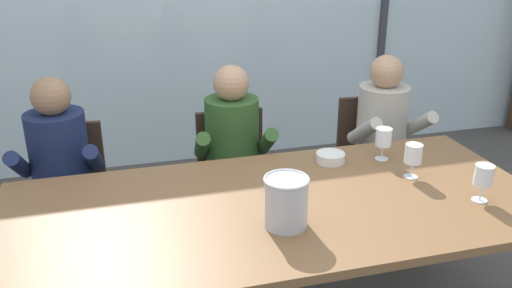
% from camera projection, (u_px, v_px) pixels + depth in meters
% --- Properties ---
extents(ground, '(14.00, 14.00, 0.00)m').
position_uv_depth(ground, '(231.00, 237.00, 3.59)').
color(ground, '#4C4742').
extents(window_glass_panel, '(7.64, 0.03, 2.60)m').
position_uv_depth(window_glass_panel, '(190.00, 10.00, 4.33)').
color(window_glass_panel, silver).
rests_on(window_glass_panel, ground).
extents(window_mullion_right, '(0.06, 0.06, 2.60)m').
position_uv_depth(window_mullion_right, '(384.00, 3.00, 4.73)').
color(window_mullion_right, '#38383D').
rests_on(window_mullion_right, ground).
extents(dining_table, '(2.44, 1.09, 0.78)m').
position_uv_depth(dining_table, '(276.00, 216.00, 2.43)').
color(dining_table, brown).
rests_on(dining_table, ground).
extents(chair_near_curtain, '(0.47, 0.47, 0.87)m').
position_uv_depth(chair_near_curtain, '(69.00, 189.00, 3.12)').
color(chair_near_curtain, '#332319').
rests_on(chair_near_curtain, ground).
extents(chair_left_of_center, '(0.45, 0.45, 0.87)m').
position_uv_depth(chair_left_of_center, '(234.00, 171.00, 3.34)').
color(chair_left_of_center, '#332319').
rests_on(chair_left_of_center, ground).
extents(chair_center, '(0.47, 0.47, 0.87)m').
position_uv_depth(chair_center, '(371.00, 153.00, 3.61)').
color(chair_center, '#332319').
rests_on(chair_center, ground).
extents(person_navy_polo, '(0.47, 0.62, 1.19)m').
position_uv_depth(person_navy_polo, '(60.00, 172.00, 2.93)').
color(person_navy_polo, '#192347').
rests_on(person_navy_polo, ground).
extents(person_olive_shirt, '(0.49, 0.63, 1.19)m').
position_uv_depth(person_olive_shirt, '(234.00, 153.00, 3.17)').
color(person_olive_shirt, '#2D5123').
rests_on(person_olive_shirt, ground).
extents(person_beige_jumper, '(0.47, 0.62, 1.19)m').
position_uv_depth(person_beige_jumper, '(387.00, 137.00, 3.41)').
color(person_beige_jumper, '#B7AD9E').
rests_on(person_beige_jumper, ground).
extents(ice_bucket_primary, '(0.19, 0.19, 0.22)m').
position_uv_depth(ice_bucket_primary, '(286.00, 201.00, 2.19)').
color(ice_bucket_primary, '#B7B7BC').
rests_on(ice_bucket_primary, dining_table).
extents(tasting_bowl, '(0.15, 0.15, 0.05)m').
position_uv_depth(tasting_bowl, '(330.00, 158.00, 2.82)').
color(tasting_bowl, silver).
rests_on(tasting_bowl, dining_table).
extents(wine_glass_by_left_taster, '(0.08, 0.08, 0.17)m').
position_uv_depth(wine_glass_by_left_taster, '(483.00, 177.00, 2.39)').
color(wine_glass_by_left_taster, silver).
rests_on(wine_glass_by_left_taster, dining_table).
extents(wine_glass_near_bucket, '(0.08, 0.08, 0.17)m').
position_uv_depth(wine_glass_near_bucket, '(413.00, 155.00, 2.61)').
color(wine_glass_near_bucket, silver).
rests_on(wine_glass_near_bucket, dining_table).
extents(wine_glass_center_pour, '(0.08, 0.08, 0.17)m').
position_uv_depth(wine_glass_center_pour, '(384.00, 138.00, 2.81)').
color(wine_glass_center_pour, silver).
rests_on(wine_glass_center_pour, dining_table).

